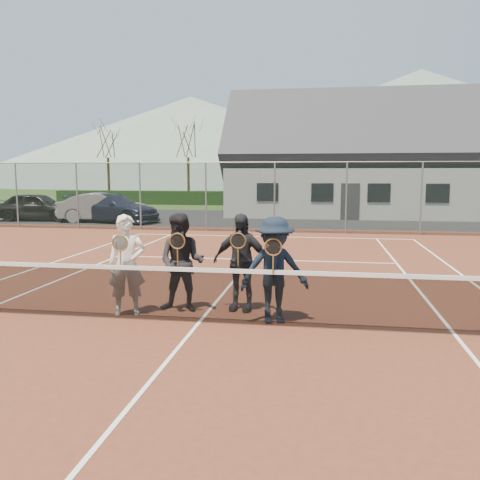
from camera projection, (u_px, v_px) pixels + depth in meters
The scene contains 21 objects.
ground at pixel (285, 219), 28.19m from camera, with size 220.00×220.00×0.00m, color #294619.
court_surface at pixel (199, 323), 8.61m from camera, with size 30.00×30.00×0.02m, color #562819.
tarmac_carpark at pixel (215, 218), 28.82m from camera, with size 40.00×12.00×0.01m, color black.
hedge_row at pixel (296, 199), 39.86m from camera, with size 40.00×1.20×1.10m, color black.
hill_west at pixel (191, 142), 104.38m from camera, with size 110.00×110.00×18.00m, color slate.
hill_centre at pixel (419, 129), 96.97m from camera, with size 120.00×120.00×22.00m, color slate.
car_a at pixel (37, 207), 27.27m from camera, with size 1.79×4.45×1.52m, color black.
car_b at pixel (104, 208), 26.44m from camera, with size 1.60×4.58×1.51m, color #97989F.
car_c at pixel (113, 208), 26.30m from camera, with size 2.09×5.15×1.49m, color #1B1E36.
court_markings at pixel (199, 322), 8.61m from camera, with size 11.03×23.83×0.01m.
tennis_net at pixel (199, 293), 8.54m from camera, with size 11.68×0.08×1.10m.
perimeter_fence at pixel (275, 197), 21.63m from camera, with size 30.07×0.07×3.02m.
clubhouse at pixel (356, 149), 30.94m from camera, with size 15.60×8.20×7.70m.
tree_a at pixel (107, 134), 42.70m from camera, with size 3.20×3.20×7.77m.
tree_b at pixel (188, 133), 41.58m from camera, with size 3.20×3.20×7.77m.
tree_c at pixel (324, 131), 39.83m from camera, with size 3.20×3.20×7.77m.
tree_d at pixel (458, 130), 38.24m from camera, with size 3.20×3.20×7.77m.
player_a at pixel (127, 265), 9.00m from camera, with size 0.76×0.62×1.80m.
player_b at pixel (182, 263), 9.25m from camera, with size 0.91×0.72×1.80m.
player_c at pixel (241, 262), 9.30m from camera, with size 1.11×0.60×1.80m.
player_d at pixel (275, 270), 8.52m from camera, with size 1.31×0.98×1.80m.
Camera 1 is at (2.02, -8.14, 2.54)m, focal length 38.00 mm.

